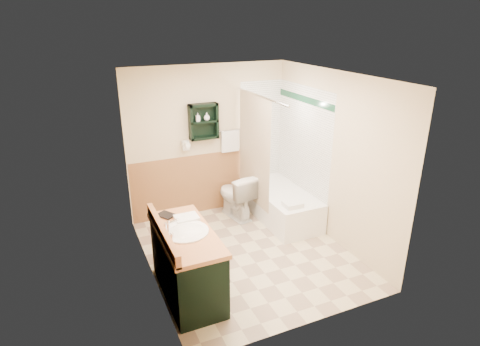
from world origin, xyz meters
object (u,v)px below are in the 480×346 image
object	(u,v)px
bathtub	(281,205)
soap_bottle_a	(198,119)
vanity	(187,263)
soap_bottle_b	(207,117)
wall_shelf	(204,122)
vanity_book	(161,211)
hair_dryer	(185,145)
toilet	(236,196)

from	to	relation	value
bathtub	soap_bottle_a	xyz separation A→B (m)	(-1.12, 0.67, 1.36)
vanity	soap_bottle_b	xyz separation A→B (m)	(0.95, 1.89, 1.21)
wall_shelf	soap_bottle_a	bearing A→B (deg)	-176.90
vanity_book	soap_bottle_b	xyz separation A→B (m)	(1.11, 1.46, 0.70)
wall_shelf	hair_dryer	world-z (taller)	wall_shelf
wall_shelf	bathtub	world-z (taller)	wall_shelf
hair_dryer	toilet	distance (m)	1.14
soap_bottle_b	wall_shelf	bearing A→B (deg)	174.37
wall_shelf	toilet	world-z (taller)	wall_shelf
soap_bottle_a	hair_dryer	bearing A→B (deg)	171.78
hair_dryer	bathtub	world-z (taller)	hair_dryer
wall_shelf	hair_dryer	size ratio (longest dim) A/B	2.29
wall_shelf	hair_dryer	bearing A→B (deg)	175.24
bathtub	soap_bottle_b	xyz separation A→B (m)	(-0.97, 0.67, 1.37)
soap_bottle_a	bathtub	bearing A→B (deg)	-31.04
wall_shelf	soap_bottle_b	world-z (taller)	wall_shelf
wall_shelf	soap_bottle_b	distance (m)	0.08
toilet	wall_shelf	bearing A→B (deg)	-49.47
hair_dryer	soap_bottle_b	xyz separation A→B (m)	(0.35, -0.03, 0.41)
vanity_book	soap_bottle_b	world-z (taller)	soap_bottle_b
hair_dryer	bathtub	xyz separation A→B (m)	(1.33, -0.70, -0.96)
hair_dryer	soap_bottle_b	distance (m)	0.54
wall_shelf	vanity	bearing A→B (deg)	-115.33
toilet	vanity	bearing A→B (deg)	40.78
hair_dryer	bathtub	bearing A→B (deg)	-27.93
toilet	vanity_book	distance (m)	1.93
bathtub	vanity_book	world-z (taller)	vanity_book
bathtub	soap_bottle_a	size ratio (longest dim) A/B	11.67
vanity	soap_bottle_a	size ratio (longest dim) A/B	9.94
vanity_book	hair_dryer	bearing A→B (deg)	31.21
bathtub	soap_bottle_a	world-z (taller)	soap_bottle_a
wall_shelf	vanity	distance (m)	2.38
wall_shelf	hair_dryer	xyz separation A→B (m)	(-0.30, 0.02, -0.35)
hair_dryer	soap_bottle_b	bearing A→B (deg)	-4.89
wall_shelf	vanity	world-z (taller)	wall_shelf
vanity	soap_bottle_a	distance (m)	2.37
bathtub	vanity	bearing A→B (deg)	-147.71
toilet	vanity_book	bearing A→B (deg)	28.28
toilet	soap_bottle_b	xyz separation A→B (m)	(-0.34, 0.32, 1.25)
vanity	vanity_book	xyz separation A→B (m)	(-0.17, 0.43, 0.51)
vanity_book	soap_bottle_a	size ratio (longest dim) A/B	1.62
wall_shelf	vanity_book	xyz separation A→B (m)	(-1.06, -1.46, -0.63)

